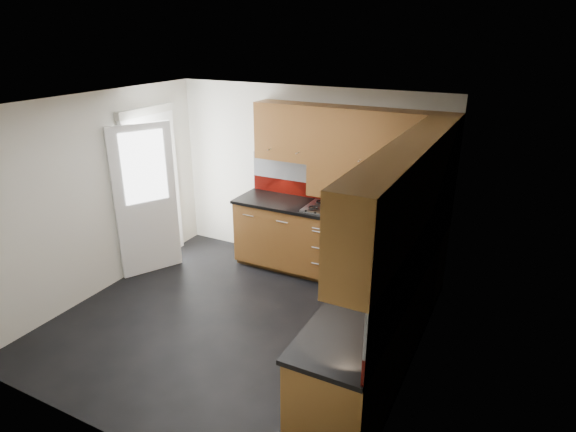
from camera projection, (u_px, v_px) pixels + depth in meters
The scene contains 14 objects.
room at pixel (231, 196), 4.81m from camera, with size 4.00×3.80×2.64m.
base_cabinets at pixel (351, 282), 5.33m from camera, with size 2.70×3.20×0.95m.
countertop at pixel (352, 242), 5.15m from camera, with size 2.72×3.22×0.04m.
backsplash at pixel (380, 214), 5.14m from camera, with size 2.70×3.20×0.54m.
upper_cabinets at pixel (375, 159), 4.81m from camera, with size 2.50×3.20×0.72m.
extractor_hood at pixel (333, 180), 6.05m from camera, with size 0.60×0.33×0.40m, color #602E15.
glass_cabinet at pixel (430, 156), 4.83m from camera, with size 0.32×0.80×0.66m.
back_door at pixel (151, 193), 6.35m from camera, with size 0.42×1.19×2.04m.
gas_hob at pixel (327, 208), 6.03m from camera, with size 0.56×0.50×0.04m.
utensil_pot at pixel (337, 197), 6.18m from camera, with size 0.12×0.12×0.43m.
toaster at pixel (436, 216), 5.59m from camera, with size 0.28×0.22×0.18m.
food_processor at pixel (411, 228), 5.10m from camera, with size 0.20×0.20×0.33m.
paper_towel at pixel (405, 249), 4.64m from camera, with size 0.12×0.12×0.26m, color white.
orange_cloth at pixel (395, 256), 4.79m from camera, with size 0.13×0.11×0.01m, color #D04D17.
Camera 1 is at (2.58, -3.79, 3.06)m, focal length 30.00 mm.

